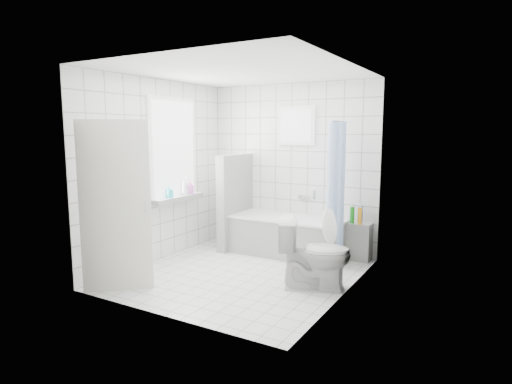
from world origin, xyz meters
The scene contains 19 objects.
ground centered at (0.00, 0.00, 0.00)m, with size 3.00×3.00×0.00m, color white.
ceiling centered at (0.00, 0.00, 2.60)m, with size 3.00×3.00×0.00m, color white.
wall_back centered at (0.00, 1.50, 1.30)m, with size 2.80×0.02×2.60m, color white.
wall_front centered at (0.00, -1.50, 1.30)m, with size 2.80×0.02×2.60m, color white.
wall_left centered at (-1.40, 0.00, 1.30)m, with size 0.02×3.00×2.60m, color white.
wall_right centered at (1.40, 0.00, 1.30)m, with size 0.02×3.00×2.60m, color white.
window_left centered at (-1.35, 0.30, 1.60)m, with size 0.01×0.90×1.40m, color white.
window_back centered at (0.10, 1.46, 1.95)m, with size 0.50×0.01×0.50m, color white.
window_sill centered at (-1.31, 0.30, 0.86)m, with size 0.18×1.02×0.08m, color white.
door centered at (-0.95, -1.22, 1.00)m, with size 0.04×0.80×2.00m, color silver.
bathtub centered at (0.15, 1.12, 0.29)m, with size 1.73×0.77×0.58m.
partition_wall centered at (-0.78, 1.07, 0.75)m, with size 0.15×0.85×1.50m, color white.
tiled_ledge centered at (1.13, 1.38, 0.28)m, with size 0.40×0.24×0.55m, color white.
toilet centered at (1.03, -0.01, 0.43)m, with size 0.48×0.84×0.86m, color white.
curtain_rod centered at (0.95, 1.10, 2.00)m, with size 0.02×0.02×0.80m, color silver.
shower_curtain centered at (0.95, 0.97, 1.10)m, with size 0.14×0.48×1.78m, color #4878D5, non-canonical shape.
tub_faucet centered at (0.25, 1.46, 0.85)m, with size 0.18×0.06×0.06m, color silver.
sill_bottles centered at (-1.30, 0.42, 1.02)m, with size 0.14×0.61×0.28m.
ledge_bottles centered at (1.14, 1.34, 0.67)m, with size 0.18×0.17×0.25m.
Camera 1 is at (2.88, -4.61, 1.87)m, focal length 30.00 mm.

